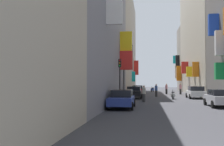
{
  "coord_description": "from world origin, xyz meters",
  "views": [
    {
      "loc": [
        -1.94,
        -4.45,
        2.03
      ],
      "look_at": [
        -5.7,
        22.62,
        2.96
      ],
      "focal_mm": 41.78,
      "sensor_mm": 36.0,
      "label": 1
    }
  ],
  "objects": [
    {
      "name": "parked_car_red",
      "position": [
        -3.58,
        35.63,
        0.76
      ],
      "size": [
        1.87,
        4.06,
        1.45
      ],
      "color": "#B21E1E",
      "rests_on": "ground"
    },
    {
      "name": "building_left_mid_a",
      "position": [
        -7.99,
        19.78,
        7.12
      ],
      "size": [
        7.37,
        22.81,
        14.26
      ],
      "color": "gray",
      "rests_on": "ground"
    },
    {
      "name": "pedestrian_mid_street",
      "position": [
        -0.85,
        31.84,
        0.86
      ],
      "size": [
        0.43,
        0.43,
        1.72
      ],
      "color": "#313131",
      "rests_on": "ground"
    },
    {
      "name": "pedestrian_near_left",
      "position": [
        1.05,
        39.43,
        0.87
      ],
      "size": [
        0.44,
        0.44,
        1.73
      ],
      "color": "black",
      "rests_on": "ground"
    },
    {
      "name": "parked_car_black",
      "position": [
        -3.67,
        27.57,
        0.77
      ],
      "size": [
        1.95,
        4.09,
        1.46
      ],
      "color": "black",
      "rests_on": "ground"
    },
    {
      "name": "traffic_light_far_corner",
      "position": [
        -4.57,
        23.96,
        2.93
      ],
      "size": [
        0.26,
        0.34,
        4.3
      ],
      "color": "#2D2D2D",
      "rests_on": "ground"
    },
    {
      "name": "pedestrian_crossing",
      "position": [
        3.29,
        39.24,
        0.9
      ],
      "size": [
        0.43,
        0.43,
        1.79
      ],
      "color": "#292929",
      "rests_on": "ground"
    },
    {
      "name": "scooter_blue",
      "position": [
        -1.08,
        49.79,
        0.46
      ],
      "size": [
        0.75,
        1.77,
        1.13
      ],
      "color": "#2D4CAD",
      "rests_on": "ground"
    },
    {
      "name": "building_right_mid_c",
      "position": [
        7.98,
        56.46,
        7.14
      ],
      "size": [
        7.09,
        7.07,
        14.31
      ],
      "color": "gray",
      "rests_on": "ground"
    },
    {
      "name": "parked_car_silver",
      "position": [
        3.85,
        17.78,
        0.75
      ],
      "size": [
        1.93,
        4.11,
        1.42
      ],
      "color": "#B7B7BC",
      "rests_on": "ground"
    },
    {
      "name": "pedestrian_far_away",
      "position": [
        -2.37,
        22.03,
        0.83
      ],
      "size": [
        0.46,
        0.46,
        1.68
      ],
      "color": "#3A3A3A",
      "rests_on": "ground"
    },
    {
      "name": "scooter_green",
      "position": [
        3.91,
        32.4,
        0.46
      ],
      "size": [
        0.65,
        1.75,
        1.13
      ],
      "color": "#287F3D",
      "rests_on": "ground"
    },
    {
      "name": "parked_car_blue",
      "position": [
        -3.95,
        15.6,
        0.75
      ],
      "size": [
        1.91,
        4.48,
        1.41
      ],
      "color": "navy",
      "rests_on": "ground"
    },
    {
      "name": "building_left_mid_b",
      "position": [
        -8.0,
        45.59,
        9.6
      ],
      "size": [
        7.0,
        28.83,
        19.2
      ],
      "color": "#9E9384",
      "rests_on": "ground"
    },
    {
      "name": "scooter_white",
      "position": [
        0.97,
        27.16,
        0.46
      ],
      "size": [
        0.58,
        1.9,
        1.13
      ],
      "color": "silver",
      "rests_on": "ground"
    },
    {
      "name": "ground_plane",
      "position": [
        0.0,
        30.0,
        0.0
      ],
      "size": [
        140.0,
        140.0,
        0.0
      ],
      "primitive_type": "plane",
      "color": "#38383D"
    },
    {
      "name": "parked_car_green",
      "position": [
        -3.74,
        42.15,
        0.75
      ],
      "size": [
        1.96,
        4.21,
        1.42
      ],
      "color": "#236638",
      "rests_on": "ground"
    },
    {
      "name": "parked_car_white",
      "position": [
        3.84,
        28.69,
        0.78
      ],
      "size": [
        1.95,
        4.23,
        1.49
      ],
      "color": "white",
      "rests_on": "ground"
    },
    {
      "name": "traffic_light_near_corner",
      "position": [
        -4.58,
        19.91,
        2.84
      ],
      "size": [
        0.26,
        0.34,
        4.16
      ],
      "color": "#2D2D2D",
      "rests_on": "ground"
    },
    {
      "name": "building_right_mid_b",
      "position": [
        7.99,
        40.7,
        10.95
      ],
      "size": [
        7.15,
        24.46,
        21.93
      ],
      "color": "#BCB29E",
      "rests_on": "ground"
    }
  ]
}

